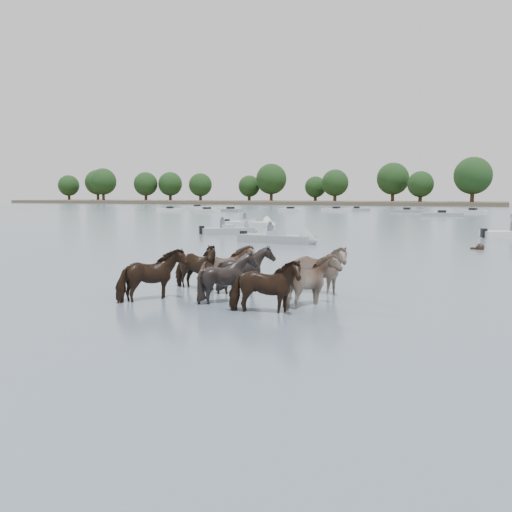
% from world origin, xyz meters
% --- Properties ---
extents(ground, '(400.00, 400.00, 0.00)m').
position_xyz_m(ground, '(0.00, 0.00, 0.00)').
color(ground, slate).
rests_on(ground, ground).
extents(shoreline, '(160.00, 30.00, 1.00)m').
position_xyz_m(shoreline, '(-70.00, 150.00, 0.50)').
color(shoreline, '#4C4233').
rests_on(shoreline, ground).
extents(pony_herd, '(6.02, 4.38, 1.65)m').
position_xyz_m(pony_herd, '(2.23, 1.45, 0.61)').
color(pony_herd, black).
rests_on(pony_herd, ground).
extents(swimming_pony, '(0.72, 0.44, 0.44)m').
position_xyz_m(swimming_pony, '(7.90, 19.45, 0.10)').
color(swimming_pony, black).
rests_on(swimming_pony, ground).
extents(motorboat_a, '(4.35, 3.96, 1.92)m').
position_xyz_m(motorboat_a, '(-9.21, 25.01, 0.23)').
color(motorboat_a, gray).
rests_on(motorboat_a, ground).
extents(motorboat_b, '(5.32, 2.03, 1.92)m').
position_xyz_m(motorboat_b, '(-2.93, 19.08, 0.23)').
color(motorboat_b, gray).
rests_on(motorboat_b, ground).
extents(motorboat_f, '(5.42, 2.26, 1.92)m').
position_xyz_m(motorboat_f, '(-11.53, 33.86, 0.23)').
color(motorboat_f, silver).
rests_on(motorboat_f, ground).
extents(distant_flotilla, '(105.83, 26.08, 0.93)m').
position_xyz_m(distant_flotilla, '(-1.21, 76.22, 0.26)').
color(distant_flotilla, silver).
rests_on(distant_flotilla, ground).
extents(treeline, '(151.37, 22.64, 12.59)m').
position_xyz_m(treeline, '(-69.67, 150.34, 6.89)').
color(treeline, '#382619').
rests_on(treeline, ground).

